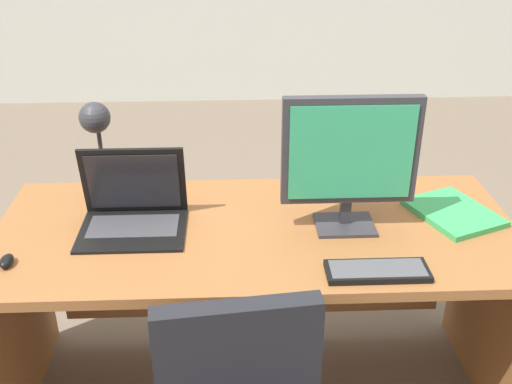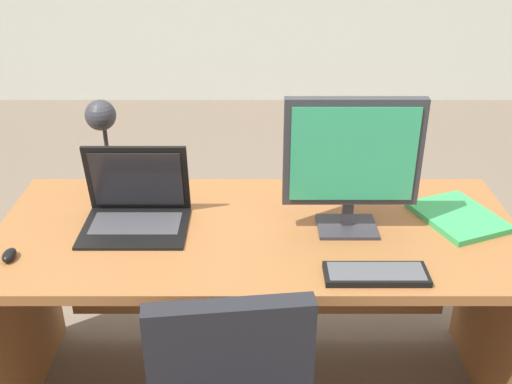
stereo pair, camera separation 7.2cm
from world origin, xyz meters
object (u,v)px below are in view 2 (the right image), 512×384
Objects in this scene: desk at (256,270)px; keyboard at (374,274)px; mouse at (7,256)px; desk_lamp at (100,128)px; monitor at (350,158)px; book at (456,216)px; laptop at (134,200)px.

desk is 5.75× the size of keyboard.
desk is 25.27× the size of mouse.
mouse is 0.55m from desk_lamp.
desk is at bearing 169.93° from monitor.
book is (1.49, 0.25, -0.00)m from mouse.
book is at bearing 0.80° from desk.
monitor reaches higher than mouse.
laptop reaches higher than keyboard.
mouse is 0.19× the size of desk_lamp.
monitor is 1.13m from mouse.
keyboard and book have the same top height.
keyboard is (0.35, -0.34, 0.22)m from desk.
laptop is 0.44m from mouse.
mouse is (-1.14, 0.10, 0.00)m from keyboard.
laptop reaches higher than desk.
keyboard is at bearing -80.18° from monitor.
keyboard is (0.77, -0.35, -0.07)m from laptop.
keyboard is 1.14m from mouse.
monitor is (0.30, -0.05, 0.47)m from desk.
book is (0.70, 0.01, 0.22)m from desk.
laptop is at bearing 34.65° from mouse.
laptop is at bearing -53.44° from desk_lamp.
monitor is 0.75m from laptop.
desk is 3.85× the size of monitor.
laptop is 0.97× the size of book.
desk_lamp is (-0.14, 0.18, 0.19)m from laptop.
laptop is 0.30m from desk_lamp.
mouse is 1.51m from book.
mouse is at bearing 175.18° from keyboard.
desk_lamp reaches higher than desk.
monitor is at bearing -15.91° from desk_lamp.
desk is 0.51m from laptop.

